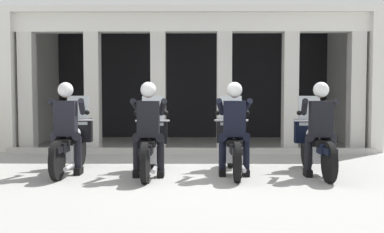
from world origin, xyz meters
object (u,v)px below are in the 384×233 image
object	(u,v)px
police_officer_far_left	(66,120)
motorcycle_center_left	(151,145)
motorcycle_center_right	(233,144)
police_officer_center_right	(234,121)
motorcycle_far_left	(71,144)
motorcycle_far_right	(315,145)
police_officer_center_left	(149,121)
police_officer_far_right	(320,121)

from	to	relation	value
police_officer_far_left	motorcycle_center_left	bearing A→B (deg)	-6.36
motorcycle_center_right	police_officer_center_right	size ratio (longest dim) A/B	1.29
motorcycle_far_left	motorcycle_far_right	distance (m)	4.30
motorcycle_far_left	police_officer_far_left	xyz separation A→B (m)	(-0.00, -0.28, 0.44)
police_officer_center_left	police_officer_center_right	bearing A→B (deg)	-4.20
police_officer_center_right	police_officer_far_right	bearing A→B (deg)	-4.23
motorcycle_center_right	motorcycle_center_left	bearing A→B (deg)	-177.93
motorcycle_center_left	police_officer_center_left	distance (m)	0.52
police_officer_center_left	police_officer_far_right	world-z (taller)	same
motorcycle_far_right	police_officer_far_right	bearing A→B (deg)	-102.18
motorcycle_far_left	police_officer_center_right	distance (m)	2.92
police_officer_far_left	police_officer_center_right	world-z (taller)	same
motorcycle_far_left	police_officer_center_right	size ratio (longest dim) A/B	1.29
police_officer_center_left	motorcycle_far_left	bearing A→B (deg)	152.16
motorcycle_far_left	police_officer_far_right	distance (m)	4.34
police_officer_far_left	police_officer_far_right	xyz separation A→B (m)	(4.30, -0.14, 0.00)
police_officer_center_left	motorcycle_center_right	bearing A→B (deg)	6.74
police_officer_far_right	motorcycle_center_right	bearing A→B (deg)	155.23
motorcycle_center_left	police_officer_far_right	world-z (taller)	police_officer_far_right
police_officer_center_left	motorcycle_far_right	bearing A→B (deg)	-1.72
motorcycle_far_right	police_officer_far_right	world-z (taller)	police_officer_far_right
police_officer_far_left	motorcycle_center_right	world-z (taller)	police_officer_far_left
police_officer_far_left	police_officer_center_left	size ratio (longest dim) A/B	1.00
police_officer_far_left	police_officer_far_right	distance (m)	4.30
motorcycle_center_left	motorcycle_far_right	size ratio (longest dim) A/B	1.00
motorcycle_center_left	police_officer_center_left	bearing A→B (deg)	-99.03
police_officer_far_left	motorcycle_center_right	distance (m)	2.91
police_officer_far_left	motorcycle_center_right	size ratio (longest dim) A/B	0.78
police_officer_far_left	police_officer_center_right	distance (m)	2.87
motorcycle_far_left	police_officer_center_left	world-z (taller)	police_officer_center_left
motorcycle_far_left	motorcycle_center_left	size ratio (longest dim) A/B	1.00
motorcycle_center_left	police_officer_center_right	bearing A→B (deg)	-15.50
motorcycle_center_left	motorcycle_center_right	distance (m)	1.44
motorcycle_far_left	motorcycle_far_right	xyz separation A→B (m)	(4.30, -0.14, 0.00)
police_officer_far_left	police_officer_center_right	bearing A→B (deg)	-11.17
police_officer_far_left	police_officer_far_right	size ratio (longest dim) A/B	1.00
motorcycle_far_right	police_officer_far_left	bearing A→B (deg)	169.99
motorcycle_center_right	police_officer_far_left	bearing A→B (deg)	-178.77
police_officer_center_left	motorcycle_far_right	xyz separation A→B (m)	(2.87, 0.35, -0.44)
police_officer_center_left	motorcycle_center_right	xyz separation A→B (m)	(1.43, 0.40, -0.44)
police_officer_far_left	motorcycle_far_right	distance (m)	4.33
motorcycle_far_left	police_officer_center_left	xyz separation A→B (m)	(1.43, -0.49, 0.44)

